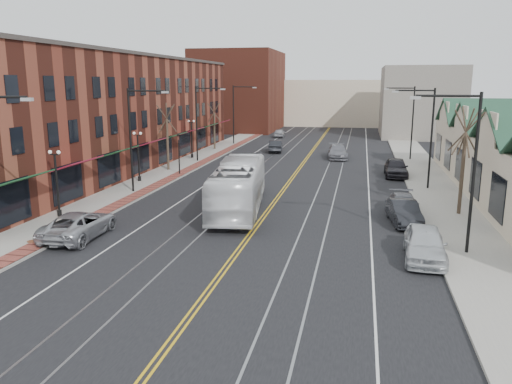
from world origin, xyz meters
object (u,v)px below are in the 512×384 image
at_px(parked_car_c, 403,205).
at_px(parked_car_d, 396,167).
at_px(parked_car_b, 404,213).
at_px(parked_suv, 79,225).
at_px(parked_car_a, 425,244).
at_px(transit_bus, 239,186).

relative_size(parked_car_c, parked_car_d, 0.93).
bearing_deg(parked_car_b, parked_car_c, 79.10).
relative_size(parked_suv, parked_car_a, 1.12).
bearing_deg(parked_car_a, transit_bus, 149.13).
distance_m(parked_car_b, parked_car_c, 2.16).
bearing_deg(parked_car_a, parked_suv, -176.24).
relative_size(transit_bus, parked_car_d, 2.40).
distance_m(parked_car_a, parked_car_b, 6.41).
xyz_separation_m(parked_car_b, parked_car_d, (0.50, 16.28, 0.13)).
relative_size(transit_bus, parked_car_b, 2.73).
bearing_deg(transit_bus, parked_car_c, 177.46).
bearing_deg(transit_bus, parked_car_d, -134.44).
relative_size(transit_bus, parked_car_c, 2.59).
xyz_separation_m(parked_suv, parked_car_a, (18.60, 0.27, 0.07)).
bearing_deg(parked_suv, parked_car_a, 178.96).
bearing_deg(parked_car_a, parked_car_b, 97.41).
height_order(transit_bus, parked_car_a, transit_bus).
bearing_deg(parked_car_c, transit_bus, -175.41).
distance_m(parked_suv, parked_car_b, 19.28).
distance_m(transit_bus, parked_car_b, 10.91).
height_order(parked_suv, parked_car_d, parked_car_d).
distance_m(parked_car_a, parked_car_d, 22.66).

